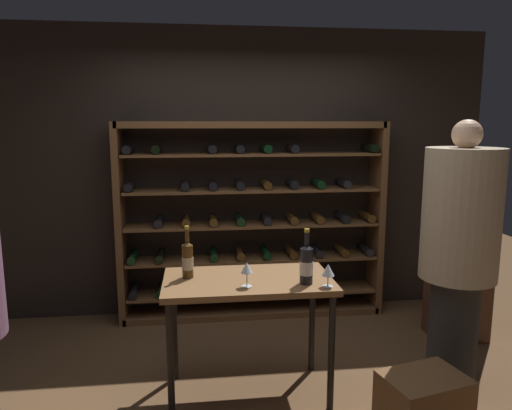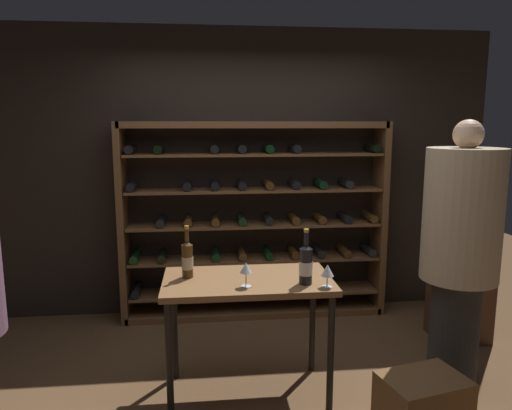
{
  "view_description": "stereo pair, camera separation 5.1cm",
  "coord_description": "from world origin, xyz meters",
  "px_view_note": "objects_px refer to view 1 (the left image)",
  "views": [
    {
      "loc": [
        -0.46,
        -2.93,
        1.83
      ],
      "look_at": [
        -0.07,
        0.22,
        1.28
      ],
      "focal_mm": 33.33,
      "sensor_mm": 36.0,
      "label": 1
    },
    {
      "loc": [
        -0.41,
        -2.94,
        1.83
      ],
      "look_at": [
        -0.07,
        0.22,
        1.28
      ],
      "focal_mm": 33.33,
      "sensor_mm": 36.0,
      "label": 2
    }
  ],
  "objects_px": {
    "wine_crate": "(423,405)",
    "wine_bottle_green_slim": "(306,264)",
    "wine_bottle_amber_reserve": "(188,259)",
    "wine_glass_stemmed_center": "(247,269)",
    "wine_rack": "(252,222)",
    "tasting_table": "(248,292)",
    "display_cabinet": "(460,255)",
    "wine_glass_stemmed_right": "(328,271)",
    "person_guest_plum_blouse": "(459,246)"
  },
  "relations": [
    {
      "from": "tasting_table",
      "to": "wine_bottle_green_slim",
      "type": "relative_size",
      "value": 3.1
    },
    {
      "from": "wine_glass_stemmed_center",
      "to": "display_cabinet",
      "type": "bearing_deg",
      "value": 23.46
    },
    {
      "from": "person_guest_plum_blouse",
      "to": "wine_bottle_green_slim",
      "type": "relative_size",
      "value": 5.19
    },
    {
      "from": "wine_rack",
      "to": "wine_glass_stemmed_center",
      "type": "xyz_separation_m",
      "value": [
        -0.21,
        -1.53,
        0.02
      ]
    },
    {
      "from": "wine_rack",
      "to": "wine_glass_stemmed_center",
      "type": "relative_size",
      "value": 15.77
    },
    {
      "from": "wine_rack",
      "to": "display_cabinet",
      "type": "relative_size",
      "value": 1.7
    },
    {
      "from": "wine_bottle_amber_reserve",
      "to": "wine_bottle_green_slim",
      "type": "height_order",
      "value": "wine_bottle_green_slim"
    },
    {
      "from": "person_guest_plum_blouse",
      "to": "wine_crate",
      "type": "relative_size",
      "value": 3.87
    },
    {
      "from": "wine_bottle_amber_reserve",
      "to": "wine_bottle_green_slim",
      "type": "relative_size",
      "value": 0.98
    },
    {
      "from": "wine_rack",
      "to": "display_cabinet",
      "type": "xyz_separation_m",
      "value": [
        1.7,
        -0.7,
        -0.18
      ]
    },
    {
      "from": "wine_rack",
      "to": "wine_glass_stemmed_right",
      "type": "relative_size",
      "value": 16.97
    },
    {
      "from": "wine_bottle_amber_reserve",
      "to": "wine_glass_stemmed_right",
      "type": "height_order",
      "value": "wine_bottle_amber_reserve"
    },
    {
      "from": "wine_rack",
      "to": "wine_bottle_green_slim",
      "type": "height_order",
      "value": "wine_rack"
    },
    {
      "from": "tasting_table",
      "to": "display_cabinet",
      "type": "bearing_deg",
      "value": 19.44
    },
    {
      "from": "wine_crate",
      "to": "wine_glass_stemmed_center",
      "type": "height_order",
      "value": "wine_glass_stemmed_center"
    },
    {
      "from": "wine_glass_stemmed_center",
      "to": "wine_bottle_amber_reserve",
      "type": "bearing_deg",
      "value": 148.12
    },
    {
      "from": "person_guest_plum_blouse",
      "to": "wine_crate",
      "type": "distance_m",
      "value": 1.04
    },
    {
      "from": "tasting_table",
      "to": "display_cabinet",
      "type": "relative_size",
      "value": 0.76
    },
    {
      "from": "wine_bottle_amber_reserve",
      "to": "wine_crate",
      "type": "bearing_deg",
      "value": -24.48
    },
    {
      "from": "wine_rack",
      "to": "wine_bottle_green_slim",
      "type": "xyz_separation_m",
      "value": [
        0.18,
        -1.52,
        0.03
      ]
    },
    {
      "from": "tasting_table",
      "to": "display_cabinet",
      "type": "height_order",
      "value": "display_cabinet"
    },
    {
      "from": "wine_rack",
      "to": "display_cabinet",
      "type": "bearing_deg",
      "value": -22.48
    },
    {
      "from": "display_cabinet",
      "to": "wine_glass_stemmed_right",
      "type": "relative_size",
      "value": 10.0
    },
    {
      "from": "tasting_table",
      "to": "wine_bottle_amber_reserve",
      "type": "height_order",
      "value": "wine_bottle_amber_reserve"
    },
    {
      "from": "person_guest_plum_blouse",
      "to": "display_cabinet",
      "type": "bearing_deg",
      "value": 77.15
    },
    {
      "from": "wine_rack",
      "to": "wine_bottle_amber_reserve",
      "type": "xyz_separation_m",
      "value": [
        -0.58,
        -1.3,
        0.03
      ]
    },
    {
      "from": "tasting_table",
      "to": "wine_bottle_green_slim",
      "type": "xyz_separation_m",
      "value": [
        0.36,
        -0.15,
        0.22
      ]
    },
    {
      "from": "person_guest_plum_blouse",
      "to": "display_cabinet",
      "type": "xyz_separation_m",
      "value": [
        0.48,
        0.77,
        -0.29
      ]
    },
    {
      "from": "wine_crate",
      "to": "wine_bottle_green_slim",
      "type": "relative_size",
      "value": 1.34
    },
    {
      "from": "wine_rack",
      "to": "wine_bottle_amber_reserve",
      "type": "distance_m",
      "value": 1.42
    },
    {
      "from": "wine_rack",
      "to": "wine_glass_stemmed_center",
      "type": "bearing_deg",
      "value": -97.66
    },
    {
      "from": "wine_bottle_amber_reserve",
      "to": "tasting_table",
      "type": "bearing_deg",
      "value": -9.62
    },
    {
      "from": "person_guest_plum_blouse",
      "to": "wine_bottle_amber_reserve",
      "type": "xyz_separation_m",
      "value": [
        -1.8,
        0.17,
        -0.07
      ]
    },
    {
      "from": "wine_bottle_amber_reserve",
      "to": "wine_glass_stemmed_center",
      "type": "relative_size",
      "value": 2.22
    },
    {
      "from": "wine_bottle_amber_reserve",
      "to": "wine_rack",
      "type": "bearing_deg",
      "value": 66.16
    },
    {
      "from": "wine_crate",
      "to": "wine_glass_stemmed_center",
      "type": "xyz_separation_m",
      "value": [
        -1.01,
        0.4,
        0.75
      ]
    },
    {
      "from": "person_guest_plum_blouse",
      "to": "display_cabinet",
      "type": "distance_m",
      "value": 0.95
    },
    {
      "from": "display_cabinet",
      "to": "wine_rack",
      "type": "bearing_deg",
      "value": 157.52
    },
    {
      "from": "wine_crate",
      "to": "display_cabinet",
      "type": "bearing_deg",
      "value": 53.68
    },
    {
      "from": "wine_rack",
      "to": "wine_glass_stemmed_right",
      "type": "bearing_deg",
      "value": -79.46
    },
    {
      "from": "wine_bottle_green_slim",
      "to": "person_guest_plum_blouse",
      "type": "bearing_deg",
      "value": 2.14
    },
    {
      "from": "person_guest_plum_blouse",
      "to": "wine_glass_stemmed_center",
      "type": "xyz_separation_m",
      "value": [
        -1.43,
        -0.05,
        -0.08
      ]
    },
    {
      "from": "wine_crate",
      "to": "wine_bottle_green_slim",
      "type": "height_order",
      "value": "wine_bottle_green_slim"
    },
    {
      "from": "person_guest_plum_blouse",
      "to": "wine_glass_stemmed_center",
      "type": "distance_m",
      "value": 1.43
    },
    {
      "from": "wine_bottle_amber_reserve",
      "to": "wine_glass_stemmed_center",
      "type": "bearing_deg",
      "value": -31.88
    },
    {
      "from": "wine_rack",
      "to": "wine_glass_stemmed_center",
      "type": "distance_m",
      "value": 1.55
    },
    {
      "from": "tasting_table",
      "to": "wine_glass_stemmed_right",
      "type": "height_order",
      "value": "wine_glass_stemmed_right"
    },
    {
      "from": "wine_crate",
      "to": "wine_rack",
      "type": "bearing_deg",
      "value": 112.55
    },
    {
      "from": "tasting_table",
      "to": "wine_glass_stemmed_center",
      "type": "relative_size",
      "value": 7.02
    },
    {
      "from": "wine_bottle_green_slim",
      "to": "wine_glass_stemmed_center",
      "type": "relative_size",
      "value": 2.27
    }
  ]
}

